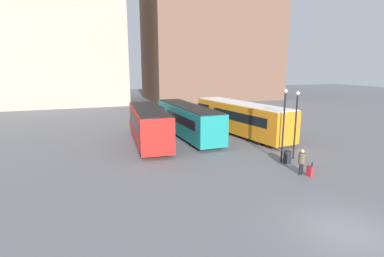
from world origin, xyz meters
name	(u,v)px	position (x,y,z in m)	size (l,w,h in m)	color
ground_plane	(347,232)	(0.00, 0.00, 0.00)	(160.00, 160.00, 0.00)	slate
building_block_right	(211,22)	(15.15, 49.24, 15.14)	(25.58, 15.76, 30.28)	brown
bus_0	(149,124)	(-4.61, 16.99, 1.69)	(3.25, 10.27, 3.11)	red
bus_1	(187,119)	(-0.54, 18.50, 1.63)	(2.79, 12.02, 2.98)	#19847F
bus_2	(240,117)	(4.60, 17.35, 1.72)	(4.45, 12.61, 3.15)	orange
traveler	(302,160)	(2.69, 6.08, 0.97)	(0.48, 0.48, 1.64)	black
suitcase	(310,171)	(3.01, 5.67, 0.33)	(0.27, 0.41, 0.95)	#B7232D
lamp_post_0	(296,119)	(4.36, 8.93, 2.94)	(0.28, 0.28, 4.92)	black
lamp_post_1	(284,119)	(3.09, 8.62, 3.05)	(0.28, 0.28, 5.13)	black
trash_bin	(287,157)	(3.33, 8.30, 0.42)	(0.52, 0.52, 0.85)	black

